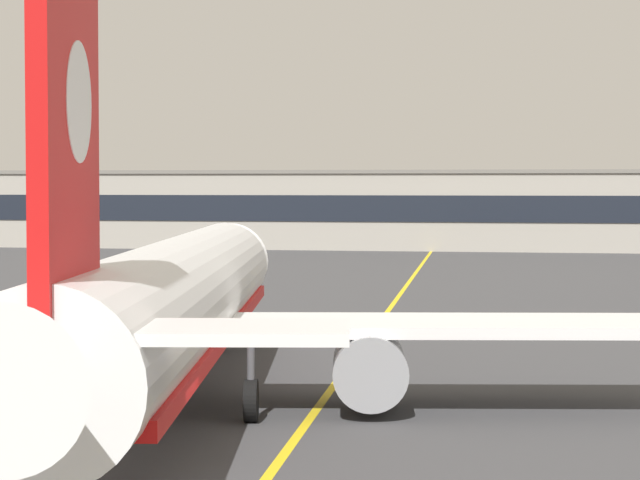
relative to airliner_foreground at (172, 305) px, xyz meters
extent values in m
cube|color=yellow|center=(3.15, 19.80, -3.37)|extent=(12.29, 179.62, 0.01)
cylinder|color=white|center=(-0.02, 0.14, 0.13)|extent=(9.81, 36.13, 3.80)
cone|color=white|center=(-3.28, 19.17, 0.13)|extent=(4.00, 3.17, 3.61)
cone|color=white|center=(3.25, -18.98, 0.53)|extent=(3.28, 3.24, 2.85)
cube|color=red|center=(-0.02, 0.14, -0.91)|extent=(9.25, 33.27, 0.44)
cube|color=black|center=(-2.96, 17.30, 0.80)|extent=(2.99, 1.56, 0.60)
cube|color=white|center=(-0.13, 0.74, -0.72)|extent=(32.35, 10.13, 0.36)
cylinder|color=gray|center=(6.15, 0.80, -1.94)|extent=(2.87, 3.94, 2.30)
cylinder|color=black|center=(5.84, 2.62, -1.94)|extent=(1.96, 0.51, 1.95)
cube|color=red|center=(2.64, -15.43, 4.68)|extent=(1.20, 4.80, 7.20)
cylinder|color=white|center=(2.59, -15.13, 5.40)|extent=(0.84, 2.44, 2.40)
cube|color=white|center=(2.74, -16.02, 0.99)|extent=(11.31, 4.61, 0.24)
cylinder|color=#4C4C51|center=(-2.47, 14.44, -1.89)|extent=(0.24, 0.24, 1.60)
cylinder|color=black|center=(-2.47, 14.44, -2.92)|extent=(0.55, 0.95, 0.90)
cylinder|color=#4C4C51|center=(-2.25, -2.26, -1.59)|extent=(0.24, 0.24, 1.60)
cylinder|color=black|center=(-2.25, -2.26, -2.72)|extent=(0.61, 1.35, 1.30)
cylinder|color=#4C4C51|center=(2.88, -1.39, -1.59)|extent=(0.24, 0.24, 1.60)
cylinder|color=black|center=(2.88, -1.39, -2.72)|extent=(0.61, 1.35, 1.30)
cube|color=#9E998E|center=(0.53, 104.44, 0.74)|extent=(119.47, 12.00, 8.22)
cube|color=black|center=(0.53, 98.39, 1.14)|extent=(114.69, 0.12, 2.80)
cube|color=slate|center=(0.53, 104.44, 5.05)|extent=(119.87, 12.40, 0.40)
camera|label=1|loc=(12.27, -39.63, 3.81)|focal=74.00mm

